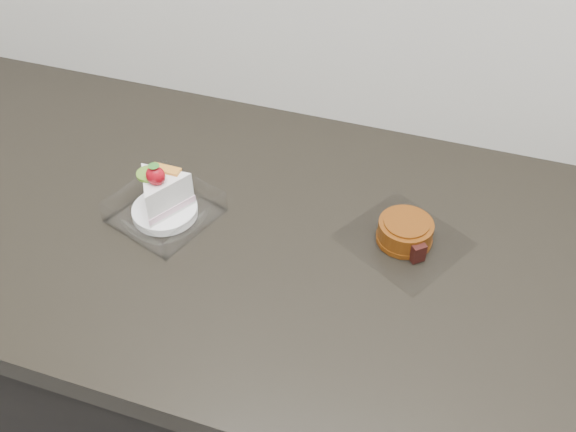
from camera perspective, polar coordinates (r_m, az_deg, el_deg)
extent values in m
cube|color=black|center=(1.31, 6.81, -17.97)|extent=(2.00, 0.60, 0.86)
cube|color=black|center=(0.95, 9.03, -4.68)|extent=(2.04, 0.64, 0.04)
cube|color=white|center=(1.00, -10.81, 0.09)|extent=(0.17, 0.17, 0.00)
cylinder|color=white|center=(0.99, -10.88, 0.45)|extent=(0.10, 0.10, 0.01)
ellipsoid|color=red|center=(0.94, -11.69, 3.54)|extent=(0.03, 0.02, 0.03)
cone|color=#2D7223|center=(0.93, -11.82, 4.22)|extent=(0.02, 0.02, 0.01)
cylinder|color=olive|center=(0.96, -12.27, 3.69)|extent=(0.04, 0.04, 0.00)
cube|color=orange|center=(0.96, -10.83, 4.10)|extent=(0.05, 0.02, 0.00)
cube|color=white|center=(0.96, 10.24, -2.12)|extent=(0.21, 0.21, 0.00)
cylinder|color=brown|center=(0.95, 10.37, -1.37)|extent=(0.10, 0.10, 0.03)
cylinder|color=brown|center=(0.96, 10.27, -1.92)|extent=(0.11, 0.11, 0.01)
cylinder|color=brown|center=(0.94, 10.51, -0.57)|extent=(0.08, 0.08, 0.00)
cube|color=black|center=(0.93, 11.34, -3.04)|extent=(0.03, 0.03, 0.03)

